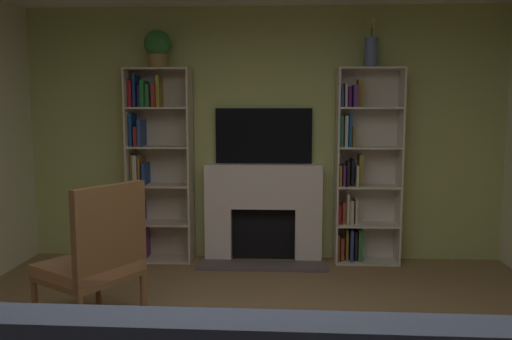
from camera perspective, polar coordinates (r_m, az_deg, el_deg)
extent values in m
cube|color=#B6C16E|center=(5.35, 0.91, 4.06)|extent=(5.17, 0.06, 2.67)
cube|color=white|center=(5.40, -4.26, -7.24)|extent=(0.28, 0.22, 0.57)
cube|color=white|center=(5.37, 5.97, -7.33)|extent=(0.28, 0.22, 0.57)
cube|color=white|center=(5.26, 0.85, -1.85)|extent=(1.23, 0.22, 0.46)
cube|color=black|center=(5.43, 0.87, -7.13)|extent=(0.68, 0.08, 0.57)
cube|color=#5F5256|center=(5.18, 0.74, -10.90)|extent=(1.33, 0.30, 0.03)
cube|color=black|center=(5.29, 0.89, 3.92)|extent=(1.02, 0.06, 0.58)
cube|color=beige|center=(5.41, -14.22, 0.44)|extent=(0.02, 0.32, 2.02)
cube|color=beige|center=(5.26, -7.50, 0.42)|extent=(0.02, 0.32, 2.02)
cube|color=beige|center=(5.48, -10.54, 0.60)|extent=(0.66, 0.02, 2.02)
cube|color=beige|center=(5.53, -10.68, -9.96)|extent=(0.63, 0.32, 0.02)
cube|color=#1E547F|center=(5.61, -13.42, -8.57)|extent=(0.04, 0.19, 0.21)
cube|color=beige|center=(5.57, -12.97, -8.41)|extent=(0.02, 0.24, 0.26)
cube|color=#653073|center=(5.54, -12.54, -8.13)|extent=(0.04, 0.25, 0.32)
cube|color=beige|center=(5.43, -10.77, -5.95)|extent=(0.63, 0.32, 0.02)
cube|color=#B73620|center=(5.52, -13.55, -4.53)|extent=(0.04, 0.19, 0.22)
cube|color=#184B89|center=(5.47, -13.28, -4.59)|extent=(0.03, 0.27, 0.23)
cube|color=#4B267A|center=(5.50, -12.79, -4.61)|extent=(0.02, 0.20, 0.21)
cube|color=beige|center=(5.35, -10.86, -1.72)|extent=(0.63, 0.32, 0.02)
cube|color=olive|center=(5.44, -13.75, 0.10)|extent=(0.03, 0.21, 0.31)
cube|color=beige|center=(5.41, -13.40, 0.05)|extent=(0.04, 0.25, 0.31)
cube|color=#926126|center=(5.41, -12.95, -0.09)|extent=(0.02, 0.24, 0.28)
cube|color=#204390|center=(5.40, -12.48, -0.39)|extent=(0.03, 0.24, 0.22)
cube|color=beige|center=(5.31, -10.96, 2.60)|extent=(0.63, 0.32, 0.02)
cube|color=#194B8F|center=(5.41, -13.91, 4.48)|extent=(0.03, 0.22, 0.34)
cube|color=#A6282A|center=(5.39, -13.38, 3.78)|extent=(0.04, 0.23, 0.20)
cube|color=navy|center=(5.36, -12.93, 4.15)|extent=(0.03, 0.26, 0.27)
cube|color=beige|center=(5.30, -11.05, 6.97)|extent=(0.63, 0.32, 0.02)
cube|color=#B42027|center=(5.41, -13.96, 8.44)|extent=(0.04, 0.21, 0.27)
cube|color=navy|center=(5.39, -13.51, 8.73)|extent=(0.02, 0.23, 0.33)
cube|color=#51396B|center=(5.40, -13.02, 8.21)|extent=(0.03, 0.18, 0.23)
cube|color=#227638|center=(5.35, -12.62, 8.47)|extent=(0.04, 0.26, 0.27)
cube|color=#2E7941|center=(5.36, -12.12, 8.28)|extent=(0.03, 0.21, 0.23)
cube|color=#BF3337|center=(5.37, -11.50, 8.33)|extent=(0.04, 0.18, 0.24)
cube|color=#A38C2D|center=(5.34, -10.97, 8.79)|extent=(0.03, 0.21, 0.32)
cube|color=beige|center=(5.32, -11.15, 11.23)|extent=(0.63, 0.32, 0.02)
cube|color=beige|center=(5.23, 9.23, 0.35)|extent=(0.02, 0.28, 2.02)
cube|color=beige|center=(5.34, 16.11, 0.31)|extent=(0.02, 0.28, 2.02)
cube|color=beige|center=(5.41, 12.46, 0.49)|extent=(0.66, 0.02, 2.02)
cube|color=beige|center=(5.48, 12.43, -10.15)|extent=(0.63, 0.28, 0.02)
cube|color=olive|center=(5.42, 9.33, -8.61)|extent=(0.02, 0.19, 0.28)
cube|color=#A9392E|center=(5.44, 9.77, -8.80)|extent=(0.04, 0.18, 0.24)
cube|color=olive|center=(5.44, 10.30, -8.30)|extent=(0.03, 0.17, 0.33)
cube|color=navy|center=(5.42, 10.80, -8.35)|extent=(0.03, 0.22, 0.33)
cube|color=black|center=(5.45, 11.26, -8.37)|extent=(0.03, 0.17, 0.32)
cube|color=#37783E|center=(5.45, 11.75, -8.28)|extent=(0.04, 0.18, 0.34)
cube|color=beige|center=(5.38, 12.54, -6.11)|extent=(0.63, 0.28, 0.02)
cube|color=red|center=(5.35, 9.47, -4.89)|extent=(0.03, 0.16, 0.20)
cube|color=#964D2B|center=(5.36, 9.97, -4.76)|extent=(0.03, 0.17, 0.23)
cube|color=beige|center=(5.32, 10.37, -4.34)|extent=(0.02, 0.23, 0.32)
cube|color=beige|center=(5.36, 10.80, -4.68)|extent=(0.04, 0.17, 0.24)
cube|color=beige|center=(5.36, 11.32, -4.62)|extent=(0.02, 0.18, 0.26)
cube|color=beige|center=(5.30, 12.65, -1.84)|extent=(0.63, 0.28, 0.02)
cube|color=#A27722|center=(5.25, 9.54, -0.57)|extent=(0.02, 0.24, 0.22)
cube|color=#59256B|center=(5.26, 9.96, -0.56)|extent=(0.03, 0.23, 0.22)
cube|color=black|center=(5.27, 10.41, -0.35)|extent=(0.03, 0.21, 0.25)
cube|color=black|center=(5.28, 10.90, -0.22)|extent=(0.03, 0.20, 0.28)
cube|color=beige|center=(5.27, 11.39, -0.58)|extent=(0.02, 0.24, 0.22)
cube|color=olive|center=(5.30, 11.84, 0.03)|extent=(0.04, 0.18, 0.32)
cube|color=beige|center=(5.26, 12.76, 2.52)|extent=(0.63, 0.28, 0.02)
cube|color=#2F7152|center=(5.23, 9.67, 4.40)|extent=(0.03, 0.21, 0.32)
cube|color=beige|center=(5.24, 10.20, 4.40)|extent=(0.03, 0.20, 0.32)
cube|color=#174E90|center=(5.24, 10.64, 4.46)|extent=(0.03, 0.21, 0.33)
cube|color=olive|center=(5.27, 11.01, 3.80)|extent=(0.03, 0.17, 0.21)
cube|color=beige|center=(5.25, 12.88, 6.93)|extent=(0.63, 0.28, 0.02)
cube|color=#31408F|center=(5.21, 9.72, 8.23)|extent=(0.03, 0.23, 0.21)
cube|color=beige|center=(5.23, 10.17, 8.41)|extent=(0.02, 0.21, 0.24)
cube|color=#612573|center=(5.25, 10.60, 8.21)|extent=(0.03, 0.18, 0.21)
cube|color=#5B3081|center=(5.23, 11.21, 8.29)|extent=(0.04, 0.24, 0.22)
cube|color=olive|center=(5.27, 11.74, 8.58)|extent=(0.04, 0.18, 0.28)
cube|color=beige|center=(5.27, 12.99, 11.24)|extent=(0.63, 0.28, 0.02)
cylinder|color=#A07B42|center=(5.33, -11.14, 12.09)|extent=(0.20, 0.20, 0.14)
sphere|color=#337A34|center=(5.35, -11.19, 14.04)|extent=(0.28, 0.28, 0.28)
cylinder|color=#596A9F|center=(5.27, 13.05, 12.95)|extent=(0.14, 0.14, 0.30)
cylinder|color=#4C7F3F|center=(5.28, 13.17, 15.44)|extent=(0.01, 0.01, 0.16)
sphere|color=#D9C954|center=(5.30, 13.19, 16.28)|extent=(0.05, 0.05, 0.05)
cylinder|color=#4C7F3F|center=(5.30, 13.05, 15.33)|extent=(0.01, 0.01, 0.14)
sphere|color=#D9C954|center=(5.31, 13.07, 16.10)|extent=(0.05, 0.05, 0.05)
cylinder|color=#4C7F3F|center=(5.30, 13.08, 15.13)|extent=(0.01, 0.01, 0.11)
sphere|color=#D9C954|center=(5.31, 13.10, 15.69)|extent=(0.04, 0.04, 0.04)
cylinder|color=#4C7F3F|center=(5.31, 13.15, 15.13)|extent=(0.01, 0.01, 0.11)
sphere|color=#D9C954|center=(5.32, 13.16, 15.73)|extent=(0.05, 0.05, 0.05)
cylinder|color=brown|center=(3.64, -19.45, -15.93)|extent=(0.04, 0.04, 0.41)
cylinder|color=brown|center=(3.96, -12.78, -13.82)|extent=(0.04, 0.04, 0.41)
cylinder|color=brown|center=(4.05, -23.98, -13.74)|extent=(0.04, 0.04, 0.41)
cylinder|color=brown|center=(4.34, -17.62, -12.09)|extent=(0.04, 0.04, 0.41)
cube|color=#A76F49|center=(3.91, -18.58, -10.46)|extent=(0.80, 0.81, 0.08)
cube|color=brown|center=(3.93, -18.55, -11.29)|extent=(0.80, 0.81, 0.04)
cube|color=brown|center=(3.63, -16.31, -6.86)|extent=(0.37, 0.54, 0.67)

